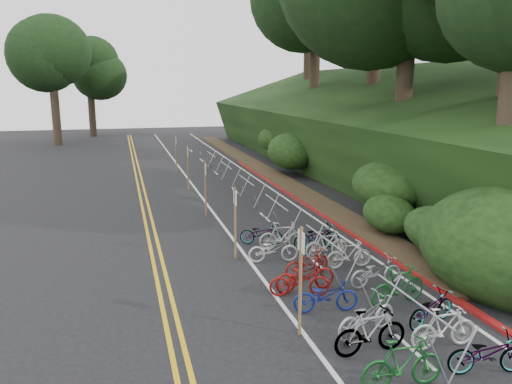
# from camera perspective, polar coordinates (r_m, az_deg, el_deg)

# --- Properties ---
(ground) EXTENTS (120.00, 120.00, 0.00)m
(ground) POSITION_cam_1_polar(r_m,az_deg,el_deg) (12.68, 0.13, -15.25)
(ground) COLOR black
(ground) RESTS_ON ground
(road_markings) EXTENTS (7.47, 80.00, 0.01)m
(road_markings) POSITION_cam_1_polar(r_m,az_deg,el_deg) (22.05, -5.24, -3.23)
(road_markings) COLOR gold
(road_markings) RESTS_ON ground
(red_curb) EXTENTS (0.25, 28.00, 0.10)m
(red_curb) POSITION_cam_1_polar(r_m,az_deg,el_deg) (25.12, 5.44, -1.21)
(red_curb) COLOR maroon
(red_curb) RESTS_ON ground
(embankment) EXTENTS (14.30, 48.14, 9.11)m
(embankment) POSITION_cam_1_polar(r_m,az_deg,el_deg) (34.04, 12.88, 6.34)
(embankment) COLOR black
(embankment) RESTS_ON ground
(bike_rack_front) EXTENTS (1.18, 3.00, 1.26)m
(bike_rack_front) POSITION_cam_1_polar(r_m,az_deg,el_deg) (11.81, 17.36, -13.09)
(bike_rack_front) COLOR #9095A0
(bike_rack_front) RESTS_ON ground
(bike_racks_rest) EXTENTS (1.14, 23.00, 1.17)m
(bike_racks_rest) POSITION_cam_1_polar(r_m,az_deg,el_deg) (25.09, -1.11, 0.70)
(bike_racks_rest) COLOR #9095A0
(bike_racks_rest) RESTS_ON ground
(signpost_near) EXTENTS (0.08, 0.40, 2.67)m
(signpost_near) POSITION_cam_1_polar(r_m,az_deg,el_deg) (11.79, 5.11, -9.37)
(signpost_near) COLOR brown
(signpost_near) RESTS_ON ground
(signposts_rest) EXTENTS (0.08, 18.40, 2.50)m
(signposts_rest) POSITION_cam_1_polar(r_m,az_deg,el_deg) (25.50, -6.91, 2.12)
(signposts_rest) COLOR brown
(signposts_rest) RESTS_ON ground
(bike_front) EXTENTS (0.93, 1.80, 0.90)m
(bike_front) POSITION_cam_1_polar(r_m,az_deg,el_deg) (14.27, 5.00, -10.08)
(bike_front) COLOR maroon
(bike_front) RESTS_ON ground
(bike_valet) EXTENTS (3.41, 11.15, 1.10)m
(bike_valet) POSITION_cam_1_polar(r_m,az_deg,el_deg) (14.51, 10.13, -9.71)
(bike_valet) COLOR #144C1E
(bike_valet) RESTS_ON ground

